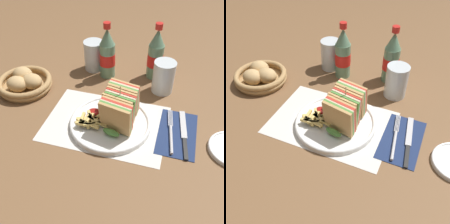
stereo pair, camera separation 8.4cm
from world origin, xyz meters
The scene contains 14 objects.
ground_plane centered at (0.00, 0.00, 0.00)m, with size 4.00×4.00×0.00m, color brown.
placemat centered at (-0.04, 0.03, 0.00)m, with size 0.39×0.27×0.00m.
plate_main centered at (-0.03, 0.03, 0.01)m, with size 0.26×0.26×0.02m.
club_sandwich centered at (0.00, 0.05, 0.07)m, with size 0.11×0.18×0.13m.
fries_pile centered at (-0.09, 0.00, 0.03)m, with size 0.11×0.07×0.02m.
ketchup_blob centered at (-0.09, 0.05, 0.03)m, with size 0.04×0.03×0.01m.
napkin centered at (0.19, 0.05, 0.00)m, with size 0.12×0.20×0.00m.
fork centered at (0.17, 0.03, 0.01)m, with size 0.04×0.19×0.01m.
knife centered at (0.21, 0.05, 0.01)m, with size 0.04×0.21×0.00m.
coke_bottle_near centered at (-0.12, 0.30, 0.10)m, with size 0.06×0.06×0.22m.
coke_bottle_far centered at (0.06, 0.35, 0.10)m, with size 0.06×0.06×0.22m.
glass_near centered at (0.11, 0.26, 0.05)m, with size 0.08×0.08×0.12m.
glass_far centered at (-0.19, 0.34, 0.05)m, with size 0.08×0.08×0.12m.
bread_basket centered at (-0.39, 0.13, 0.03)m, with size 0.20×0.20×0.07m.
Camera 1 is at (0.15, -0.55, 0.60)m, focal length 42.00 mm.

